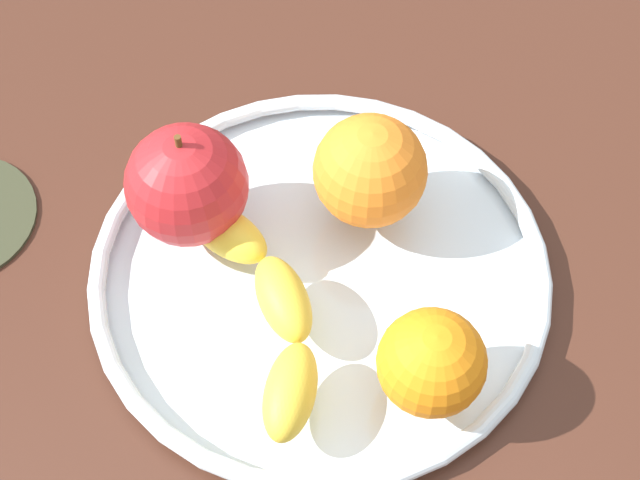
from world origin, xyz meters
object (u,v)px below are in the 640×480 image
object	(u,v)px
orange_front_left	(432,363)
orange_front_right	(370,171)
banana	(262,300)
fruit_bowl	(320,272)
apple	(187,185)

from	to	relation	value
orange_front_left	orange_front_right	xyz separation A→B (cm)	(12.61, -6.41, 0.55)
orange_front_left	banana	bearing A→B (deg)	22.87
fruit_bowl	orange_front_left	bearing A→B (deg)	176.44
banana	apple	bearing A→B (deg)	13.60
banana	apple	xyz separation A→B (cm)	(8.76, -0.82, 2.52)
orange_front_left	orange_front_right	bearing A→B (deg)	-26.95
orange_front_right	orange_front_left	bearing A→B (deg)	153.05
banana	apple	world-z (taller)	apple
orange_front_right	banana	bearing A→B (deg)	100.53
apple	orange_front_right	distance (cm)	12.10
orange_front_left	orange_front_right	distance (cm)	14.16
banana	orange_front_left	distance (cm)	11.62
banana	orange_front_right	world-z (taller)	orange_front_right
fruit_bowl	orange_front_right	distance (cm)	7.61
banana	orange_front_left	world-z (taller)	orange_front_left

